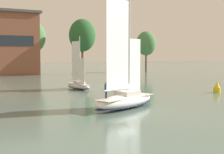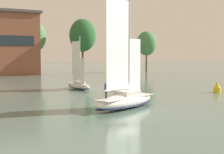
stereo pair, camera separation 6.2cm
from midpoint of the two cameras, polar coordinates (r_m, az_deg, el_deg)
ground_plane at (r=33.29m, az=2.42°, el=-5.72°), size 400.00×400.00×0.00m
tree_shore_left at (r=93.55m, az=-5.37°, el=7.57°), size 7.89×7.89×16.25m
tree_shore_center at (r=104.04m, az=6.35°, el=6.11°), size 6.51×6.51×13.40m
tree_shore_right at (r=94.27m, az=-14.24°, el=7.09°), size 7.49×7.49×15.42m
sailboat_main at (r=33.14m, az=2.43°, el=-4.01°), size 9.32×5.86×12.43m
sailboat_moored_near_marina at (r=51.54m, az=-6.10°, el=-1.42°), size 2.73×6.49×8.66m
channel_buoy at (r=49.30m, az=18.71°, el=-1.84°), size 1.06×1.06×1.93m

